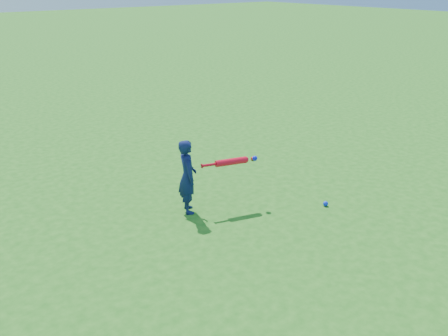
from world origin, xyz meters
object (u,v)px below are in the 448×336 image
(ground_ball_blue, at_px, (326,204))
(bat_swing, at_px, (233,161))
(ground_ball_red, at_px, (252,159))
(child, at_px, (188,176))

(ground_ball_blue, xyz_separation_m, bat_swing, (-0.94, 0.80, 0.58))
(bat_swing, bearing_deg, ground_ball_red, 56.06)
(child, xyz_separation_m, ground_ball_blue, (1.51, -1.02, -0.45))
(child, bearing_deg, ground_ball_blue, -100.10)
(ground_ball_red, xyz_separation_m, bat_swing, (-1.35, -1.12, 0.59))
(ground_ball_blue, distance_m, bat_swing, 1.36)
(ground_ball_red, xyz_separation_m, ground_ball_blue, (-0.41, -1.92, 0.00))
(child, bearing_deg, bat_swing, -87.01)
(bat_swing, bearing_deg, child, 175.36)
(ground_ball_red, bearing_deg, ground_ball_blue, -102.13)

